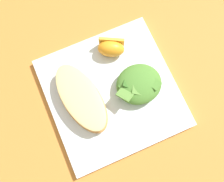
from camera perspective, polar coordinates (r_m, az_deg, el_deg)
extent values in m
plane|color=#C67A33|center=(0.58, 0.00, -0.58)|extent=(3.00, 3.00, 0.00)
cube|color=silver|center=(0.57, 0.00, -0.41)|extent=(0.28, 0.28, 0.02)
ellipsoid|color=tan|center=(0.55, -6.91, -1.73)|extent=(0.11, 0.18, 0.03)
ellipsoid|color=#B22D19|center=(0.54, -7.05, -1.51)|extent=(0.09, 0.17, 0.01)
ellipsoid|color=#EAD184|center=(0.53, -7.14, -1.36)|extent=(0.10, 0.17, 0.01)
ellipsoid|color=#4C8433|center=(0.55, 6.12, 1.57)|extent=(0.10, 0.09, 0.04)
cube|color=#336023|center=(0.53, 4.00, 1.63)|extent=(0.03, 0.04, 0.02)
cube|color=#336023|center=(0.54, 7.61, 2.20)|extent=(0.04, 0.03, 0.01)
cube|color=#3D7028|center=(0.53, 3.35, 0.71)|extent=(0.03, 0.04, 0.01)
cube|color=#4C8433|center=(0.54, 9.30, 1.92)|extent=(0.03, 0.04, 0.01)
cube|color=#336023|center=(0.53, 5.00, 0.36)|extent=(0.03, 0.04, 0.01)
cube|color=#5B8E3D|center=(0.52, 2.92, -0.83)|extent=(0.04, 0.04, 0.02)
cube|color=#5B8E3D|center=(0.53, 5.83, 0.87)|extent=(0.04, 0.04, 0.01)
ellipsoid|color=orange|center=(0.57, -0.23, 9.55)|extent=(0.07, 0.06, 0.04)
cube|color=gold|center=(0.58, -0.10, 11.04)|extent=(0.05, 0.03, 0.03)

